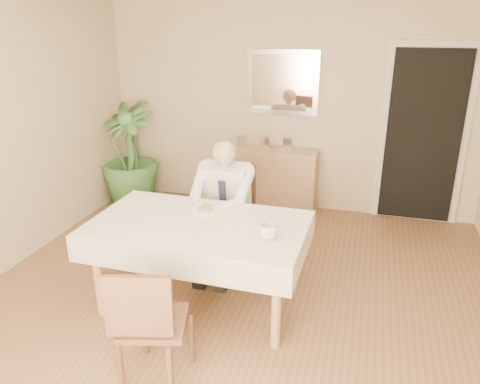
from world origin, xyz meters
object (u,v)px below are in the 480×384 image
(chair_far, at_px, (231,207))
(potted_palm, at_px, (128,154))
(seated_man, at_px, (221,203))
(chair_near, at_px, (148,321))
(coffee_mug, at_px, (269,232))
(dining_table, at_px, (199,232))
(sideboard, at_px, (277,180))

(chair_far, relative_size, potted_palm, 0.73)
(chair_far, height_order, seated_man, seated_man)
(chair_near, distance_m, coffee_mug, 1.06)
(chair_near, relative_size, potted_palm, 0.67)
(coffee_mug, bearing_deg, dining_table, 168.31)
(potted_palm, bearing_deg, sideboard, 8.47)
(chair_far, xyz_separation_m, potted_palm, (-1.67, 1.05, 0.11))
(dining_table, bearing_deg, chair_near, -88.04)
(potted_palm, bearing_deg, chair_far, -32.11)
(coffee_mug, bearing_deg, chair_far, 120.70)
(chair_far, relative_size, sideboard, 0.98)
(seated_man, height_order, coffee_mug, seated_man)
(dining_table, height_order, potted_palm, potted_palm)
(dining_table, distance_m, seated_man, 0.59)
(dining_table, relative_size, sideboard, 1.79)
(chair_near, height_order, seated_man, seated_man)
(dining_table, height_order, coffee_mug, coffee_mug)
(sideboard, distance_m, potted_palm, 1.91)
(coffee_mug, distance_m, potted_palm, 3.07)
(coffee_mug, xyz_separation_m, sideboard, (-0.41, 2.34, -0.42))
(seated_man, distance_m, sideboard, 1.66)
(seated_man, bearing_deg, chair_far, 90.00)
(chair_far, relative_size, coffee_mug, 7.00)
(dining_table, bearing_deg, coffee_mug, -10.54)
(chair_near, bearing_deg, dining_table, 75.89)
(chair_near, xyz_separation_m, coffee_mug, (0.59, 0.83, 0.32))
(chair_far, height_order, chair_near, chair_far)
(chair_far, relative_size, seated_man, 0.76)
(dining_table, height_order, chair_near, chair_near)
(seated_man, height_order, sideboard, seated_man)
(dining_table, relative_size, coffee_mug, 12.84)
(seated_man, xyz_separation_m, coffee_mug, (0.60, -0.72, 0.11))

